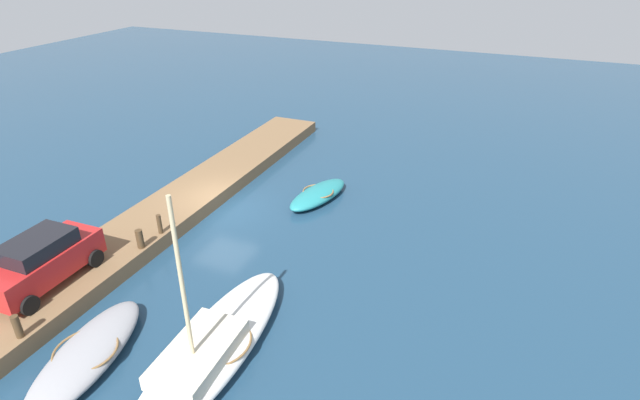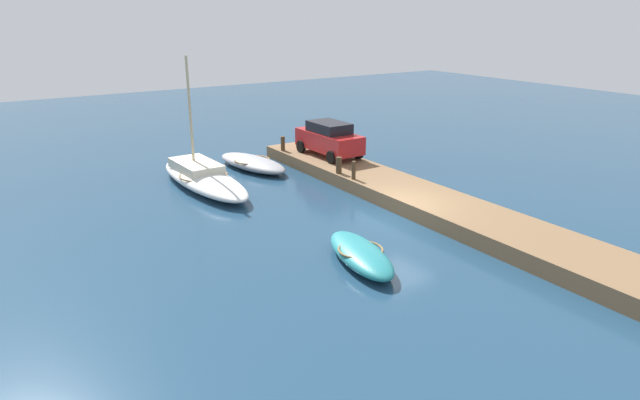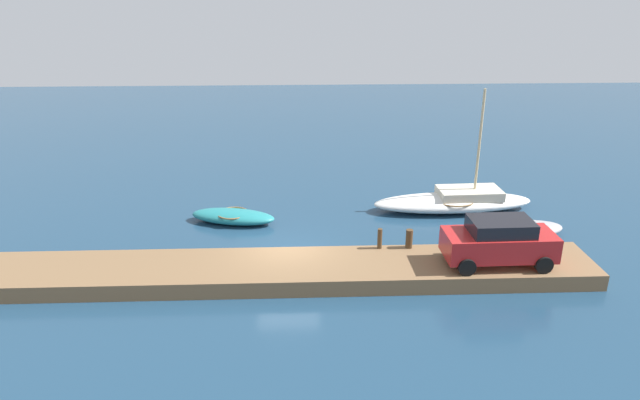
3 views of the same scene
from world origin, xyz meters
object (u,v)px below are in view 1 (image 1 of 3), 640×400
sailboat_white (213,347)px  mooring_post_mid_west (140,239)px  rowboat_teal (318,194)px  motorboat_grey (87,354)px  mooring_post_mid_east (17,327)px  parked_car (41,260)px  mooring_post_west (160,224)px

sailboat_white → mooring_post_mid_west: (-3.30, -5.39, 0.53)m
rowboat_teal → motorboat_grey: size_ratio=0.81×
rowboat_teal → mooring_post_mid_east: mooring_post_mid_east is taller
mooring_post_mid_west → parked_car: size_ratio=0.19×
mooring_post_west → mooring_post_mid_east: (6.45, 0.00, -0.03)m
rowboat_teal → mooring_post_mid_west: mooring_post_mid_west is taller
rowboat_teal → sailboat_white: 10.70m
mooring_post_west → mooring_post_mid_west: bearing=0.0°
rowboat_teal → sailboat_white: (10.64, 1.15, 0.16)m
sailboat_white → mooring_post_mid_west: 6.34m
rowboat_teal → parked_car: parked_car is taller
mooring_post_west → parked_car: parked_car is taller
mooring_post_mid_west → parked_car: 3.39m
rowboat_teal → mooring_post_west: mooring_post_west is taller
mooring_post_west → parked_car: size_ratio=0.20×
motorboat_grey → mooring_post_mid_east: bearing=-88.8°
mooring_post_mid_west → parked_car: bearing=-26.1°
rowboat_teal → parked_car: (10.35, -5.71, 1.21)m
sailboat_white → mooring_post_west: size_ratio=9.56×
mooring_post_mid_west → mooring_post_mid_east: bearing=0.0°
sailboat_white → mooring_post_mid_west: size_ratio=10.30×
motorboat_grey → mooring_post_mid_west: mooring_post_mid_west is taller
rowboat_teal → parked_car: size_ratio=1.03×
mooring_post_west → mooring_post_mid_east: 6.45m
mooring_post_mid_east → parked_car: bearing=-147.2°
sailboat_white → mooring_post_west: (-4.46, -5.39, 0.56)m
mooring_post_mid_east → mooring_post_west: bearing=180.0°
sailboat_white → parked_car: 6.95m
rowboat_teal → sailboat_white: sailboat_white is taller
mooring_post_mid_west → rowboat_teal: bearing=150.0°
motorboat_grey → mooring_post_mid_west: size_ratio=6.80×
mooring_post_west → mooring_post_mid_west: 1.16m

